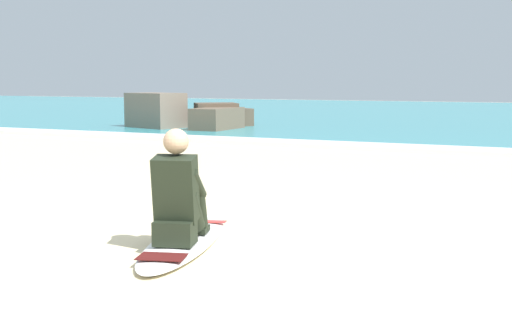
{
  "coord_description": "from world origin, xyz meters",
  "views": [
    {
      "loc": [
        2.82,
        -4.46,
        1.42
      ],
      "look_at": [
        -0.11,
        1.68,
        0.55
      ],
      "focal_mm": 47.82,
      "sensor_mm": 36.0,
      "label": 1
    }
  ],
  "objects": [
    {
      "name": "breaking_foam",
      "position": [
        0.0,
        8.94,
        0.06
      ],
      "size": [
        80.0,
        0.9,
        0.11
      ],
      "primitive_type": "cube",
      "color": "white",
      "rests_on": "ground"
    },
    {
      "name": "rock_outcrop_distant",
      "position": [
        -7.13,
        11.95,
        0.4
      ],
      "size": [
        3.69,
        3.19,
        1.05
      ],
      "color": "#756656",
      "rests_on": "ground"
    },
    {
      "name": "surfboard_main",
      "position": [
        -0.22,
        0.48,
        0.04
      ],
      "size": [
        1.14,
        2.27,
        0.08
      ],
      "color": "white",
      "rests_on": "ground"
    },
    {
      "name": "ground_plane",
      "position": [
        0.0,
        0.0,
        0.0
      ],
      "size": [
        80.0,
        80.0,
        0.0
      ],
      "primitive_type": "plane",
      "color": "beige"
    },
    {
      "name": "sea",
      "position": [
        0.0,
        22.64,
        0.05
      ],
      "size": [
        80.0,
        28.0,
        0.1
      ],
      "primitive_type": "cube",
      "color": "teal",
      "rests_on": "ground"
    },
    {
      "name": "surfer_seated",
      "position": [
        -0.16,
        0.29,
        0.44
      ],
      "size": [
        0.52,
        0.77,
        0.95
      ],
      "color": "black",
      "rests_on": "surfboard_main"
    }
  ]
}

